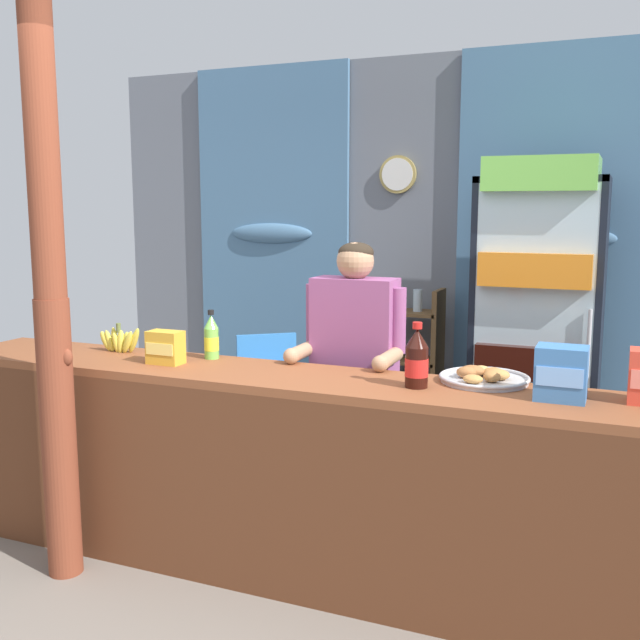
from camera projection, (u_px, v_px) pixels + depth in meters
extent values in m
plane|color=slate|center=(336.00, 514.00, 4.18)|extent=(6.88, 6.88, 0.00)
cube|color=slate|center=(418.00, 251.00, 5.47)|extent=(5.04, 0.12, 2.81)
cube|color=teal|center=(272.00, 218.00, 5.80)|extent=(1.28, 0.04, 2.33)
ellipsoid|color=teal|center=(271.00, 233.00, 5.80)|extent=(0.71, 0.10, 0.16)
cube|color=teal|center=(559.00, 221.00, 4.97)|extent=(1.38, 0.04, 2.33)
ellipsoid|color=teal|center=(558.00, 238.00, 4.97)|extent=(0.76, 0.10, 0.16)
cylinder|color=tan|center=(398.00, 174.00, 5.36)|extent=(0.28, 0.03, 0.28)
cylinder|color=white|center=(397.00, 174.00, 5.35)|extent=(0.23, 0.01, 0.23)
cube|color=beige|center=(305.00, 208.00, 5.68)|extent=(0.24, 0.02, 0.18)
cube|color=brown|center=(294.00, 379.00, 3.37)|extent=(3.78, 0.53, 0.04)
cube|color=brown|center=(271.00, 499.00, 3.22)|extent=(3.78, 0.04, 0.93)
cylinder|color=brown|center=(59.00, 439.00, 3.42)|extent=(0.16, 0.16, 1.32)
cylinder|color=brown|center=(42.00, 149.00, 3.22)|extent=(0.15, 0.15, 1.32)
ellipsoid|color=brown|center=(66.00, 357.00, 3.33)|extent=(0.06, 0.05, 0.08)
cube|color=black|center=(543.00, 324.00, 4.91)|extent=(0.76, 0.04, 1.92)
cube|color=black|center=(480.00, 327.00, 4.78)|extent=(0.04, 0.64, 1.92)
cube|color=black|center=(598.00, 335.00, 4.50)|extent=(0.04, 0.64, 1.92)
cube|color=black|center=(545.00, 180.00, 4.50)|extent=(0.76, 0.64, 0.04)
cube|color=black|center=(531.00, 469.00, 4.78)|extent=(0.76, 0.64, 0.08)
cube|color=silver|center=(532.00, 331.00, 4.35)|extent=(0.70, 0.02, 1.76)
cylinder|color=#B7B7BC|center=(589.00, 344.00, 4.21)|extent=(0.02, 0.02, 0.40)
cube|color=silver|center=(536.00, 370.00, 4.68)|extent=(0.68, 0.56, 0.02)
cube|color=black|center=(534.00, 357.00, 4.54)|extent=(0.64, 0.52, 0.20)
cube|color=silver|center=(540.00, 283.00, 4.59)|extent=(0.68, 0.56, 0.02)
cube|color=orange|center=(538.00, 267.00, 4.46)|extent=(0.64, 0.52, 0.20)
cube|color=silver|center=(544.00, 194.00, 4.51)|extent=(0.68, 0.56, 0.02)
cube|color=#75C64C|center=(543.00, 175.00, 4.37)|extent=(0.64, 0.52, 0.20)
cube|color=brown|center=(379.00, 365.00, 5.39)|extent=(0.04, 0.28, 1.16)
cube|color=brown|center=(437.00, 370.00, 5.22)|extent=(0.04, 0.28, 1.16)
cube|color=brown|center=(408.00, 313.00, 5.25)|extent=(0.44, 0.28, 0.02)
cylinder|color=silver|center=(400.00, 303.00, 5.26)|extent=(0.05, 0.05, 0.10)
cylinder|color=silver|center=(418.00, 300.00, 5.21)|extent=(0.06, 0.06, 0.16)
cube|color=brown|center=(408.00, 360.00, 5.30)|extent=(0.44, 0.28, 0.02)
cylinder|color=#75C64C|center=(399.00, 351.00, 5.31)|extent=(0.06, 0.06, 0.10)
cylinder|color=#75C64C|center=(417.00, 352.00, 5.26)|extent=(0.07, 0.07, 0.10)
cube|color=brown|center=(407.00, 407.00, 5.35)|extent=(0.44, 0.28, 0.02)
cylinder|color=orange|center=(398.00, 396.00, 5.37)|extent=(0.05, 0.05, 0.13)
cylinder|color=brown|center=(416.00, 398.00, 5.32)|extent=(0.07, 0.07, 0.12)
cube|color=#3884D6|center=(273.00, 400.00, 4.96)|extent=(0.62, 0.62, 0.04)
cube|color=#3884D6|center=(267.00, 362.00, 5.12)|extent=(0.35, 0.29, 0.40)
cylinder|color=#3884D6|center=(250.00, 442.00, 4.76)|extent=(0.04, 0.04, 0.44)
cylinder|color=#3884D6|center=(307.00, 438.00, 4.86)|extent=(0.04, 0.04, 0.44)
cylinder|color=#3884D6|center=(241.00, 426.00, 5.12)|extent=(0.04, 0.04, 0.44)
cylinder|color=#3884D6|center=(294.00, 422.00, 5.22)|extent=(0.04, 0.04, 0.44)
cube|color=#3884D6|center=(243.00, 385.00, 4.89)|extent=(0.28, 0.34, 0.03)
cube|color=#3884D6|center=(301.00, 381.00, 4.99)|extent=(0.28, 0.34, 0.03)
cylinder|color=#28282D|center=(338.00, 456.00, 3.88)|extent=(0.11, 0.11, 0.86)
cylinder|color=#28282D|center=(370.00, 460.00, 3.81)|extent=(0.11, 0.11, 0.86)
cube|color=#934C7F|center=(355.00, 328.00, 3.74)|extent=(0.43, 0.20, 0.52)
sphere|color=tan|center=(355.00, 261.00, 3.69)|extent=(0.19, 0.19, 0.19)
ellipsoid|color=#2D2319|center=(356.00, 252.00, 3.69)|extent=(0.18, 0.18, 0.10)
cylinder|color=#934C7F|center=(314.00, 315.00, 3.82)|extent=(0.08, 0.08, 0.33)
cylinder|color=tan|center=(302.00, 351.00, 3.71)|extent=(0.07, 0.26, 0.07)
sphere|color=tan|center=(291.00, 356.00, 3.59)|extent=(0.08, 0.08, 0.08)
cylinder|color=#934C7F|center=(398.00, 321.00, 3.64)|extent=(0.08, 0.08, 0.33)
cylinder|color=tan|center=(388.00, 359.00, 3.53)|extent=(0.07, 0.26, 0.07)
sphere|color=tan|center=(380.00, 364.00, 3.41)|extent=(0.08, 0.08, 0.08)
cylinder|color=black|center=(417.00, 367.00, 3.13)|extent=(0.10, 0.10, 0.17)
cone|color=black|center=(417.00, 338.00, 3.11)|extent=(0.10, 0.10, 0.08)
cylinder|color=red|center=(417.00, 325.00, 3.10)|extent=(0.04, 0.04, 0.03)
cylinder|color=red|center=(417.00, 367.00, 3.13)|extent=(0.10, 0.10, 0.08)
cylinder|color=#75C64C|center=(212.00, 343.00, 3.72)|extent=(0.07, 0.07, 0.16)
cone|color=#75C64C|center=(211.00, 322.00, 3.70)|extent=(0.07, 0.07, 0.07)
cylinder|color=black|center=(211.00, 312.00, 3.69)|extent=(0.03, 0.03, 0.03)
cylinder|color=yellow|center=(212.00, 343.00, 3.72)|extent=(0.08, 0.08, 0.07)
cube|color=#3D75B7|center=(561.00, 373.00, 2.92)|extent=(0.20, 0.15, 0.22)
cube|color=#7CB5F7|center=(560.00, 377.00, 2.85)|extent=(0.18, 0.00, 0.08)
cube|color=gold|center=(165.00, 347.00, 3.59)|extent=(0.17, 0.10, 0.16)
cube|color=#FFE26D|center=(159.00, 349.00, 3.55)|extent=(0.15, 0.00, 0.06)
cylinder|color=#BCBCC1|center=(484.00, 380.00, 3.23)|extent=(0.38, 0.38, 0.02)
torus|color=#BCBCC1|center=(484.00, 377.00, 3.23)|extent=(0.40, 0.40, 0.02)
ellipsoid|color=#C68947|center=(499.00, 375.00, 3.20)|extent=(0.10, 0.09, 0.05)
ellipsoid|color=#B2753D|center=(493.00, 372.00, 3.25)|extent=(0.09, 0.09, 0.04)
ellipsoid|color=tan|center=(481.00, 370.00, 3.31)|extent=(0.08, 0.08, 0.04)
ellipsoid|color=#A36638|center=(473.00, 371.00, 3.27)|extent=(0.11, 0.09, 0.05)
ellipsoid|color=#A36638|center=(466.00, 372.00, 3.23)|extent=(0.09, 0.07, 0.05)
ellipsoid|color=#C68947|center=(473.00, 379.00, 3.14)|extent=(0.09, 0.08, 0.04)
ellipsoid|color=#B2753D|center=(492.00, 376.00, 3.16)|extent=(0.08, 0.08, 0.05)
ellipsoid|color=#DBCC42|center=(106.00, 341.00, 3.92)|extent=(0.09, 0.03, 0.12)
ellipsoid|color=#DBCC42|center=(110.00, 341.00, 3.91)|extent=(0.08, 0.03, 0.13)
ellipsoid|color=#DBCC42|center=(115.00, 340.00, 3.91)|extent=(0.06, 0.03, 0.14)
ellipsoid|color=#DBCC42|center=(116.00, 343.00, 3.88)|extent=(0.05, 0.04, 0.12)
ellipsoid|color=#DBCC42|center=(121.00, 342.00, 3.88)|extent=(0.04, 0.05, 0.13)
ellipsoid|color=#DBCC42|center=(126.00, 342.00, 3.88)|extent=(0.06, 0.03, 0.12)
ellipsoid|color=#DBCC42|center=(128.00, 342.00, 3.85)|extent=(0.09, 0.03, 0.13)
ellipsoid|color=#DBCC42|center=(134.00, 341.00, 3.86)|extent=(0.09, 0.03, 0.15)
cylinder|color=olive|center=(118.00, 328.00, 3.87)|extent=(0.02, 0.02, 0.05)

